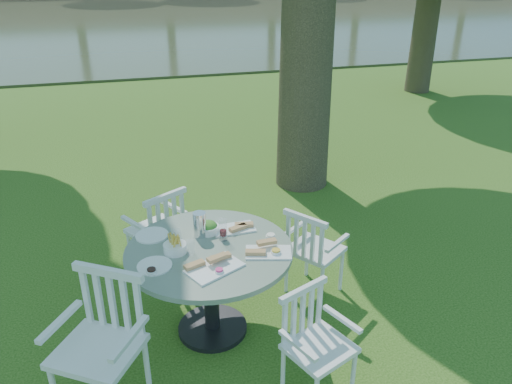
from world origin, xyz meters
TOP-DOWN VIEW (x-y plane):
  - ground at (0.00, 0.00)m, footprint 140.00×140.00m
  - table at (-0.57, -0.52)m, footprint 1.27×1.27m
  - chair_ne at (0.35, -0.29)m, footprint 0.57×0.58m
  - chair_nw at (-0.86, 0.37)m, footprint 0.60×0.59m
  - chair_sw at (-1.35, -1.03)m, footprint 0.67×0.66m
  - chair_se at (-0.03, -1.30)m, footprint 0.52×0.51m
  - tableware at (-0.61, -0.46)m, footprint 1.15×0.90m
  - river at (0.00, 23.00)m, footprint 100.00×28.00m

SIDE VIEW (x-z plane):
  - ground at x=0.00m, z-range 0.00..0.00m
  - river at x=0.00m, z-range -0.06..0.06m
  - chair_se at x=-0.03m, z-range 0.07..0.88m
  - chair_ne at x=0.35m, z-range 0.07..0.92m
  - chair_nw at x=-0.86m, z-range 0.08..0.96m
  - chair_sw at x=-1.35m, z-range 0.09..1.08m
  - table at x=-0.57m, z-range 0.22..1.00m
  - tableware at x=-0.61m, z-range 0.72..0.92m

